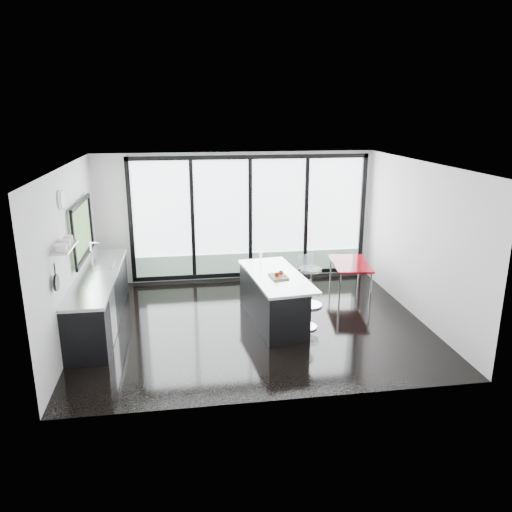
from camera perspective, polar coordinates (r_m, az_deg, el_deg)
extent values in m
cube|color=black|center=(8.98, -0.34, -7.62)|extent=(6.00, 5.00, 0.00)
cube|color=white|center=(8.25, -0.38, 10.44)|extent=(6.00, 5.00, 0.00)
cube|color=silver|center=(10.92, -2.27, 4.47)|extent=(6.00, 0.00, 2.80)
cube|color=white|center=(10.93, -0.68, 4.49)|extent=(5.00, 0.02, 2.50)
cube|color=gray|center=(11.15, -0.64, -0.74)|extent=(5.00, 0.02, 0.44)
cube|color=black|center=(10.79, -7.26, 4.20)|extent=(0.08, 0.04, 2.50)
cube|color=black|center=(10.89, -0.65, 4.44)|extent=(0.08, 0.04, 2.50)
cube|color=black|center=(11.13, 5.75, 4.62)|extent=(0.08, 0.04, 2.50)
cube|color=silver|center=(6.17, 3.02, -5.09)|extent=(6.00, 0.00, 2.80)
cube|color=silver|center=(8.62, -20.51, 0.16)|extent=(0.00, 5.00, 2.80)
cube|color=#517241|center=(9.42, -19.40, 2.85)|extent=(0.02, 1.60, 0.90)
cube|color=#AAADAF|center=(7.70, -21.03, 0.95)|extent=(0.25, 0.80, 0.03)
cylinder|color=white|center=(8.12, -21.37, 6.02)|extent=(0.04, 0.30, 0.30)
cylinder|color=black|center=(7.45, -21.85, -2.85)|extent=(0.03, 0.24, 0.24)
cube|color=silver|center=(9.41, 18.04, 1.70)|extent=(0.00, 5.00, 2.80)
cube|color=black|center=(9.23, -17.46, -4.83)|extent=(0.65, 3.20, 0.87)
cube|color=#AAADAF|center=(9.08, -17.70, -2.12)|extent=(0.69, 3.24, 0.05)
cube|color=#AAADAF|center=(9.55, -17.27, -1.17)|extent=(0.45, 0.48, 0.06)
cylinder|color=silver|center=(9.50, -18.29, 0.20)|extent=(0.02, 0.02, 0.44)
cube|color=#AAADAF|center=(8.50, -16.05, -6.67)|extent=(0.03, 0.60, 0.80)
cube|color=black|center=(8.93, 1.84, -4.95)|extent=(0.92, 2.12, 0.81)
cube|color=#AAADAF|center=(8.81, 2.33, -2.30)|extent=(1.11, 2.19, 0.05)
cube|color=tan|center=(8.67, 2.61, -2.35)|extent=(0.32, 0.40, 0.03)
sphere|color=#871D03|center=(8.60, 2.41, -2.12)|extent=(0.09, 0.09, 0.08)
sphere|color=brown|center=(8.71, 2.87, -1.90)|extent=(0.09, 0.09, 0.08)
cylinder|color=silver|center=(9.37, 0.53, -0.13)|extent=(0.07, 0.07, 0.26)
cylinder|color=silver|center=(8.72, 5.72, -6.20)|extent=(0.46, 0.46, 0.64)
cylinder|color=silver|center=(9.64, 6.20, -3.54)|extent=(0.64, 0.64, 0.77)
cube|color=maroon|center=(10.43, 10.65, -2.49)|extent=(0.87, 1.32, 0.66)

